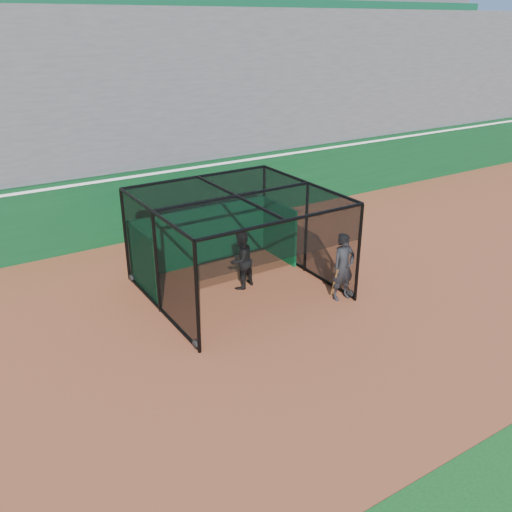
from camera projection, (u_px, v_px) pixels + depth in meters
ground at (293, 335)px, 13.68m from camera, size 120.00×120.00×0.00m
outfield_wall at (157, 200)px, 19.76m from camera, size 50.00×0.50×2.50m
grandstand at (114, 99)px, 21.42m from camera, size 50.00×7.85×8.95m
batting_cage at (237, 244)px, 15.45m from camera, size 5.02×4.83×2.87m
batter at (241, 260)px, 15.80m from camera, size 1.03×0.93×1.75m
on_deck_player at (343, 267)px, 15.12m from camera, size 0.73×0.49×1.96m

